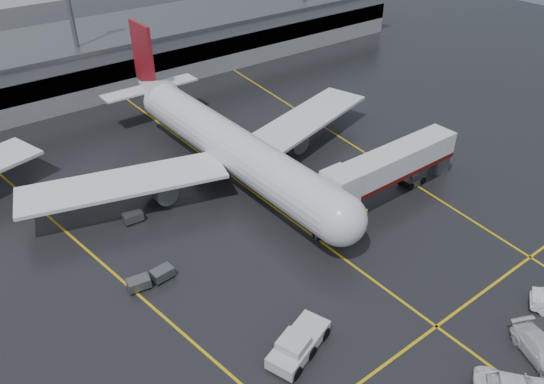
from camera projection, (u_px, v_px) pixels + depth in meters
ground at (275, 208)px, 58.92m from camera, size 220.00×220.00×0.00m
apron_line_centre at (275, 208)px, 58.92m from camera, size 0.25×90.00×0.02m
apron_line_stop at (436, 326)px, 44.36m from camera, size 60.00×0.25×0.02m
apron_line_left at (66, 232)px, 55.27m from camera, size 9.99×69.35×0.02m
apron_line_right at (332, 132)px, 74.76m from camera, size 7.57×69.64×0.02m
terminal at (99, 57)px, 88.26m from camera, size 122.00×19.00×8.60m
light_mast_mid at (69, 7)px, 76.22m from camera, size 3.00×1.20×25.45m
main_airliner at (225, 143)px, 63.03m from camera, size 48.80×45.60×14.10m
jet_bridge at (392, 166)px, 58.89m from camera, size 19.90×3.40×6.05m
pushback_tractor at (298, 345)px, 41.64m from camera, size 6.63×4.38×2.20m
belt_loader at (354, 217)px, 56.62m from camera, size 3.46×2.03×2.06m
service_van_b at (542, 351)px, 41.14m from camera, size 4.62×6.34×1.71m
baggage_cart_a at (162, 273)px, 48.99m from camera, size 2.11×1.48×1.12m
baggage_cart_b at (139, 283)px, 47.88m from camera, size 2.18×1.60×1.12m
baggage_cart_c at (133, 217)px, 56.50m from camera, size 2.08×1.43×1.12m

